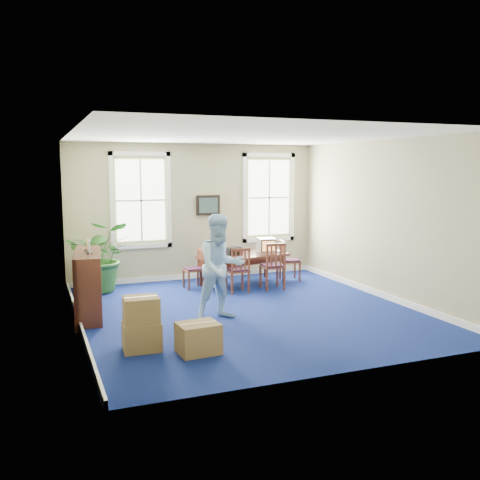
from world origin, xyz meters
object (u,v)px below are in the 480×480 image
object	(u,v)px
credenza	(88,283)
cardboard_boxes	(154,319)
potted_plant	(101,256)
chair_near_left	(237,270)
crt_tv	(266,245)
man	(221,267)
conference_table	(243,269)

from	to	relation	value
credenza	cardboard_boxes	distance (m)	2.15
cardboard_boxes	potted_plant	bearing A→B (deg)	94.05
potted_plant	chair_near_left	bearing A→B (deg)	-22.34
potted_plant	cardboard_boxes	size ratio (longest dim) A/B	1.05
chair_near_left	credenza	size ratio (longest dim) A/B	0.62
crt_tv	credenza	xyz separation A→B (m)	(-4.14, -1.54, -0.24)
credenza	potted_plant	xyz separation A→B (m)	(0.46, 1.92, 0.15)
potted_plant	crt_tv	bearing A→B (deg)	-5.82
chair_near_left	man	xyz separation A→B (m)	(-1.01, -1.82, 0.44)
crt_tv	potted_plant	distance (m)	3.71
man	potted_plant	world-z (taller)	man
man	potted_plant	xyz separation A→B (m)	(-1.68, 2.92, -0.16)
credenza	cardboard_boxes	bearing A→B (deg)	-63.29
man	credenza	world-z (taller)	man
man	cardboard_boxes	world-z (taller)	man
man	potted_plant	distance (m)	3.37
cardboard_boxes	man	bearing A→B (deg)	35.85
crt_tv	chair_near_left	bearing A→B (deg)	-135.44
conference_table	chair_near_left	size ratio (longest dim) A/B	2.06
conference_table	crt_tv	bearing A→B (deg)	-8.39
crt_tv	potted_plant	xyz separation A→B (m)	(-3.69, 0.38, -0.09)
crt_tv	man	size ratio (longest dim) A/B	0.22
man	credenza	xyz separation A→B (m)	(-2.14, 1.00, -0.31)
credenza	cardboard_boxes	size ratio (longest dim) A/B	1.07
cardboard_boxes	chair_near_left	bearing A→B (deg)	49.59
chair_near_left	credenza	distance (m)	3.25
cardboard_boxes	conference_table	bearing A→B (deg)	51.26
man	cardboard_boxes	xyz separation A→B (m)	(-1.40, -1.01, -0.51)
chair_near_left	potted_plant	distance (m)	2.92
crt_tv	chair_near_left	distance (m)	1.29
man	cardboard_boxes	size ratio (longest dim) A/B	1.27
credenza	potted_plant	world-z (taller)	potted_plant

